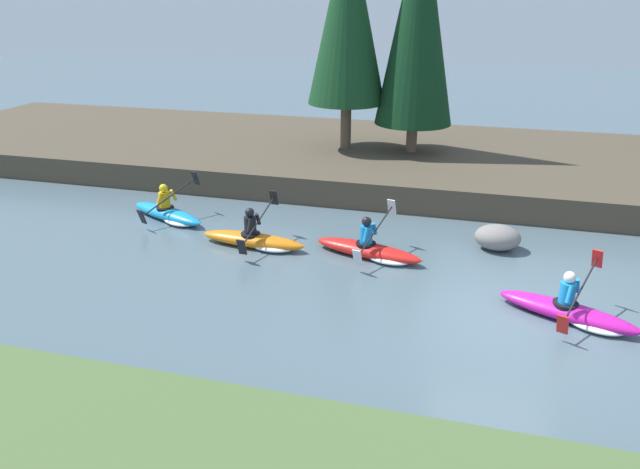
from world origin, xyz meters
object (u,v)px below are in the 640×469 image
Objects in this scene: kayaker_trailing at (257,240)px; boulder_midstream at (498,237)px; kayaker_middle at (372,250)px; kayaker_lead at (573,312)px; kayaker_far_back at (170,213)px.

boulder_midstream is (5.73, 1.44, 0.12)m from kayaker_trailing.
kayaker_middle is at bearing -155.06° from boulder_midstream.
kayaker_lead is 4.73m from kayaker_middle.
kayaker_far_back is (-5.88, 1.04, 0.00)m from kayaker_middle.
kayaker_lead is 0.98× the size of kayaker_middle.
kayaker_far_back is 2.45× the size of boulder_midstream.
kayaker_middle and kayaker_trailing have the same top height.
kayaker_far_back is 8.74m from boulder_midstream.
boulder_midstream is (2.85, 1.33, 0.12)m from kayaker_middle.
kayaker_lead is 7.42m from kayaker_trailing.
kayaker_lead reaches higher than boulder_midstream.
kayaker_far_back is at bearing 163.17° from kayaker_trailing.
kayaker_trailing is at bearing -164.28° from kayaker_middle.
kayaker_lead is 0.98× the size of kayaker_trailing.
kayaker_middle is 3.15m from boulder_midstream.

